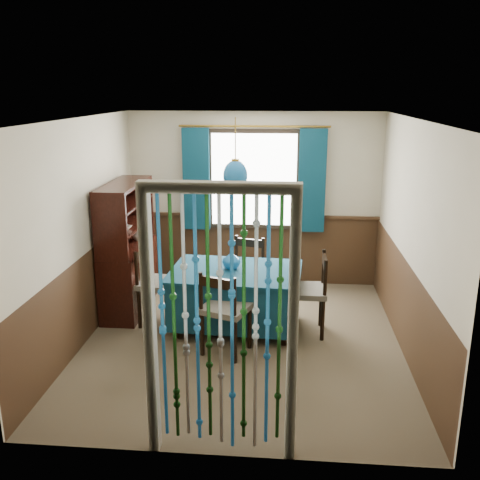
# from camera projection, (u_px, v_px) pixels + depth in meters

# --- Properties ---
(floor) EXTENTS (4.00, 4.00, 0.00)m
(floor) POSITION_uv_depth(u_px,v_px,m) (242.00, 341.00, 6.15)
(floor) COLOR brown
(floor) RESTS_ON ground
(ceiling) EXTENTS (4.00, 4.00, 0.00)m
(ceiling) POSITION_uv_depth(u_px,v_px,m) (242.00, 119.00, 5.47)
(ceiling) COLOR silver
(ceiling) RESTS_ON ground
(wall_back) EXTENTS (3.60, 0.00, 3.60)m
(wall_back) POSITION_uv_depth(u_px,v_px,m) (254.00, 200.00, 7.72)
(wall_back) COLOR beige
(wall_back) RESTS_ON ground
(wall_front) EXTENTS (3.60, 0.00, 3.60)m
(wall_front) POSITION_uv_depth(u_px,v_px,m) (219.00, 309.00, 3.89)
(wall_front) COLOR beige
(wall_front) RESTS_ON ground
(wall_left) EXTENTS (0.00, 4.00, 4.00)m
(wall_left) POSITION_uv_depth(u_px,v_px,m) (82.00, 233.00, 5.96)
(wall_left) COLOR beige
(wall_left) RESTS_ON ground
(wall_right) EXTENTS (0.00, 4.00, 4.00)m
(wall_right) POSITION_uv_depth(u_px,v_px,m) (411.00, 240.00, 5.66)
(wall_right) COLOR beige
(wall_right) RESTS_ON ground
(wainscot_back) EXTENTS (3.60, 0.00, 3.60)m
(wainscot_back) POSITION_uv_depth(u_px,v_px,m) (254.00, 250.00, 7.92)
(wainscot_back) COLOR #3C2616
(wainscot_back) RESTS_ON ground
(wainscot_front) EXTENTS (3.60, 0.00, 3.60)m
(wainscot_front) POSITION_uv_depth(u_px,v_px,m) (220.00, 399.00, 4.11)
(wainscot_front) COLOR #3C2616
(wainscot_front) RESTS_ON ground
(wainscot_left) EXTENTS (0.00, 4.00, 4.00)m
(wainscot_left) POSITION_uv_depth(u_px,v_px,m) (88.00, 295.00, 6.17)
(wainscot_left) COLOR #3C2616
(wainscot_left) RESTS_ON ground
(wainscot_right) EXTENTS (0.00, 4.00, 4.00)m
(wainscot_right) POSITION_uv_depth(u_px,v_px,m) (404.00, 306.00, 5.86)
(wainscot_right) COLOR #3C2616
(wainscot_right) RESTS_ON ground
(window) EXTENTS (1.32, 0.12, 1.42)m
(window) POSITION_uv_depth(u_px,v_px,m) (254.00, 180.00, 7.59)
(window) COLOR black
(window) RESTS_ON wall_back
(doorway) EXTENTS (1.16, 0.12, 2.18)m
(doorway) POSITION_uv_depth(u_px,v_px,m) (220.00, 331.00, 4.00)
(doorway) COLOR silver
(doorway) RESTS_ON ground
(dining_table) EXTENTS (1.59, 1.14, 0.73)m
(dining_table) POSITION_uv_depth(u_px,v_px,m) (236.00, 295.00, 6.38)
(dining_table) COLOR #0D3245
(dining_table) RESTS_ON floor
(chair_near) EXTENTS (0.60, 0.59, 0.96)m
(chair_near) POSITION_uv_depth(u_px,v_px,m) (225.00, 310.00, 5.74)
(chair_near) COLOR black
(chair_near) RESTS_ON floor
(chair_far) EXTENTS (0.55, 0.54, 0.91)m
(chair_far) POSITION_uv_depth(u_px,v_px,m) (246.00, 271.00, 7.03)
(chair_far) COLOR black
(chair_far) RESTS_ON floor
(chair_left) EXTENTS (0.52, 0.54, 0.97)m
(chair_left) POSITION_uv_depth(u_px,v_px,m) (157.00, 284.00, 6.50)
(chair_left) COLOR black
(chair_left) RESTS_ON floor
(chair_right) EXTENTS (0.46, 0.48, 0.97)m
(chair_right) POSITION_uv_depth(u_px,v_px,m) (309.00, 292.00, 6.24)
(chair_right) COLOR black
(chair_right) RESTS_ON floor
(sideboard) EXTENTS (0.45, 1.28, 1.67)m
(sideboard) POSITION_uv_depth(u_px,v_px,m) (128.00, 266.00, 6.93)
(sideboard) COLOR black
(sideboard) RESTS_ON floor
(pendant_lamp) EXTENTS (0.28, 0.28, 0.81)m
(pendant_lamp) POSITION_uv_depth(u_px,v_px,m) (235.00, 175.00, 5.99)
(pendant_lamp) COLOR olive
(pendant_lamp) RESTS_ON ceiling
(vase_table) EXTENTS (0.20, 0.20, 0.21)m
(vase_table) POSITION_uv_depth(u_px,v_px,m) (231.00, 260.00, 6.33)
(vase_table) COLOR #155791
(vase_table) RESTS_ON dining_table
(bowl_shelf) EXTENTS (0.24, 0.24, 0.05)m
(bowl_shelf) POSITION_uv_depth(u_px,v_px,m) (124.00, 228.00, 6.52)
(bowl_shelf) COLOR beige
(bowl_shelf) RESTS_ON sideboard
(vase_sideboard) EXTENTS (0.24, 0.24, 0.19)m
(vase_sideboard) POSITION_uv_depth(u_px,v_px,m) (139.00, 233.00, 7.17)
(vase_sideboard) COLOR beige
(vase_sideboard) RESTS_ON sideboard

